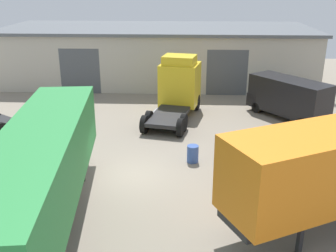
# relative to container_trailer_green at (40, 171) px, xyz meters

# --- Properties ---
(ground_plane) EXTENTS (60.00, 60.00, 0.00)m
(ground_plane) POSITION_rel_container_trailer_green_xyz_m (2.33, 4.60, -2.51)
(ground_plane) COLOR gray
(warehouse_building) EXTENTS (27.01, 10.27, 4.76)m
(warehouse_building) POSITION_rel_container_trailer_green_xyz_m (2.33, 23.48, -0.12)
(warehouse_building) COLOR #B7B2A3
(warehouse_building) RESTS_ON ground_plane
(container_trailer_green) EXTENTS (3.91, 12.23, 3.89)m
(container_trailer_green) POSITION_rel_container_trailer_green_xyz_m (0.00, 0.00, 0.00)
(container_trailer_green) COLOR #28843D
(container_trailer_green) RESTS_ON ground_plane
(tractor_unit_yellow) EXTENTS (3.75, 6.73, 3.95)m
(tractor_unit_yellow) POSITION_rel_container_trailer_green_xyz_m (4.42, 13.79, -0.64)
(tractor_unit_yellow) COLOR yellow
(tractor_unit_yellow) RESTS_ON ground_plane
(delivery_van_black) EXTENTS (4.94, 5.54, 2.62)m
(delivery_van_black) POSITION_rel_container_trailer_green_xyz_m (11.63, 13.42, -1.08)
(delivery_van_black) COLOR black
(delivery_van_black) RESTS_ON ground_plane
(oil_drum) EXTENTS (0.58, 0.58, 0.88)m
(oil_drum) POSITION_rel_container_trailer_green_xyz_m (5.36, 6.18, -2.07)
(oil_drum) COLOR #33519E
(oil_drum) RESTS_ON ground_plane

